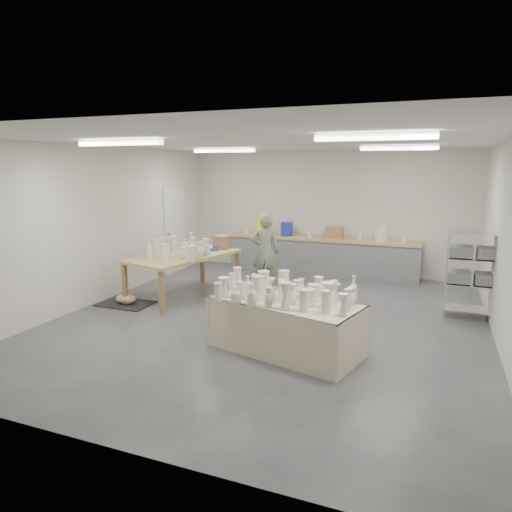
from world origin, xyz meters
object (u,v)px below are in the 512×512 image
at_px(potter, 265,252).
at_px(red_stool, 270,273).
at_px(drying_table, 285,322).
at_px(work_table, 187,253).

bearing_deg(potter, red_stool, -105.19).
xyz_separation_m(drying_table, work_table, (-2.73, 1.99, 0.46)).
bearing_deg(drying_table, work_table, 158.29).
bearing_deg(work_table, red_stool, 58.99).
xyz_separation_m(drying_table, potter, (-1.42, 3.01, 0.40)).
height_order(work_table, red_stool, work_table).
xyz_separation_m(work_table, potter, (1.30, 1.03, -0.06)).
bearing_deg(potter, work_table, 23.00).
relative_size(work_table, potter, 1.53).
height_order(drying_table, red_stool, drying_table).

